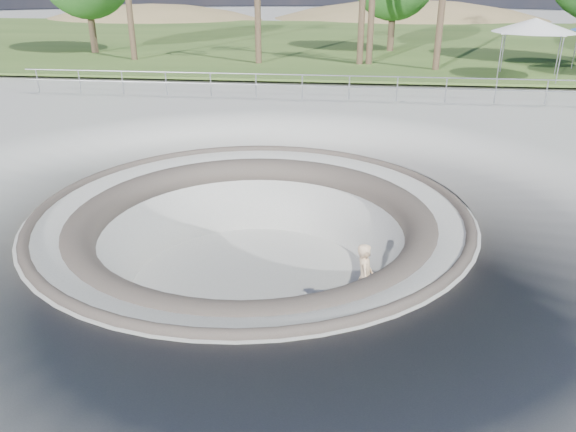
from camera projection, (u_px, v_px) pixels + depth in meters
The scene contains 8 objects.
ground at pixel (252, 210), 13.29m from camera, with size 180.00×180.00×0.00m, color #AEAEA9.
skate_bowl at pixel (254, 277), 14.02m from camera, with size 14.00×14.00×4.10m.
grass_strip at pixel (330, 40), 44.13m from camera, with size 180.00×36.00×0.12m.
distant_hills at pixel (369, 82), 67.69m from camera, with size 103.20×45.00×28.60m.
safety_railing at pixel (302, 86), 23.93m from camera, with size 25.00×0.06×1.03m.
skateboard at pixel (363, 311), 12.63m from camera, with size 0.87×0.46×0.09m.
skater at pixel (365, 278), 12.30m from camera, with size 0.60×0.39×1.65m, color beige.
canopy_white at pixel (535, 25), 27.35m from camera, with size 5.44×5.44×2.85m.
Camera 1 is at (2.34, -12.04, 5.17)m, focal length 35.00 mm.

